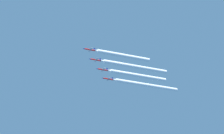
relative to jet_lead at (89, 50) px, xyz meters
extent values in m
cylinder|color=red|center=(0.00, -0.29, -0.03)|extent=(1.02, 8.85, 1.02)
cone|color=navy|center=(0.00, 4.87, -0.03)|extent=(0.97, 1.49, 0.97)
ellipsoid|color=#332D14|center=(0.00, 1.65, 0.41)|extent=(0.56, 2.05, 0.46)
cube|color=silver|center=(0.00, -0.74, -0.10)|extent=(7.45, 1.77, 0.11)
cube|color=silver|center=(0.00, -4.31, -0.03)|extent=(3.17, 1.02, 0.11)
cube|color=navy|center=(0.00, -4.23, 1.28)|extent=(0.09, 1.21, 1.58)
cylinder|color=black|center=(0.00, -4.95, -0.03)|extent=(0.77, 0.56, 0.77)
cylinder|color=red|center=(12.78, -9.74, -1.28)|extent=(1.02, 8.85, 1.02)
cone|color=navy|center=(12.78, -4.57, -1.28)|extent=(0.97, 1.49, 0.97)
ellipsoid|color=#332D14|center=(12.78, -7.79, -0.84)|extent=(0.56, 2.05, 0.46)
cube|color=silver|center=(12.78, -10.18, -1.35)|extent=(7.45, 1.77, 0.11)
cube|color=silver|center=(12.78, -13.75, -1.28)|extent=(3.17, 1.02, 0.11)
cube|color=navy|center=(12.78, -13.68, 0.03)|extent=(0.09, 1.21, 1.58)
cylinder|color=black|center=(12.78, -14.40, -1.28)|extent=(0.77, 0.56, 0.77)
cylinder|color=red|center=(24.28, -20.12, -3.16)|extent=(1.02, 8.85, 1.02)
cone|color=navy|center=(24.28, -14.96, -3.16)|extent=(0.97, 1.49, 0.97)
ellipsoid|color=#332D14|center=(24.28, -18.18, -2.72)|extent=(0.56, 2.05, 0.46)
cube|color=silver|center=(24.28, -20.57, -3.24)|extent=(7.45, 1.77, 0.11)
cube|color=silver|center=(24.28, -24.14, -3.16)|extent=(3.17, 1.02, 0.11)
cube|color=navy|center=(24.28, -24.06, -1.86)|extent=(0.09, 1.21, 1.58)
cylinder|color=black|center=(24.28, -24.78, -3.16)|extent=(0.77, 0.56, 0.77)
cylinder|color=red|center=(36.14, -29.49, -5.06)|extent=(1.02, 8.85, 1.02)
cone|color=navy|center=(36.14, -24.32, -5.06)|extent=(0.97, 1.49, 0.97)
ellipsoid|color=#332D14|center=(36.14, -27.54, -4.63)|extent=(0.56, 2.05, 0.46)
cube|color=silver|center=(36.14, -29.93, -5.14)|extent=(7.45, 1.77, 0.11)
cube|color=silver|center=(36.14, -33.50, -5.06)|extent=(3.17, 1.02, 0.11)
cube|color=navy|center=(36.14, -33.43, -3.76)|extent=(0.09, 1.21, 1.58)
cylinder|color=black|center=(36.14, -34.14, -5.06)|extent=(0.77, 0.56, 0.77)
cylinder|color=white|center=(0.00, -24.42, -0.03)|extent=(1.64, 38.80, 1.64)
cylinder|color=white|center=(0.00, -29.07, -0.03)|extent=(3.11, 44.62, 3.11)
cylinder|color=white|center=(12.78, -39.06, -1.28)|extent=(1.64, 49.20, 1.64)
cylinder|color=white|center=(12.78, -44.97, -1.28)|extent=(3.11, 56.58, 3.11)
cylinder|color=white|center=(24.28, -47.14, -3.16)|extent=(1.64, 44.58, 1.64)
cylinder|color=white|center=(24.28, -52.48, -3.16)|extent=(3.11, 51.26, 3.11)
cylinder|color=white|center=(36.14, -59.79, -5.06)|extent=(1.64, 51.16, 1.64)
cylinder|color=white|center=(36.14, -65.93, -5.06)|extent=(3.11, 58.84, 3.11)
camera|label=1|loc=(-342.21, 114.11, -189.38)|focal=83.44mm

